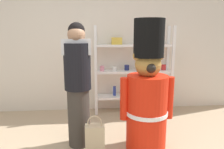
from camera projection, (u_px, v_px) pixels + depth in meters
The scene contains 5 objects.
back_wall at pixel (94, 44), 4.15m from camera, with size 6.40×0.12×2.60m, color silver.
merchandise_shelf at pixel (133, 68), 4.09m from camera, with size 1.48×0.35×1.65m.
teddy_bear_guard at pixel (147, 96), 2.74m from camera, with size 0.70×0.54×1.70m.
person_shopper at pixel (78, 84), 2.82m from camera, with size 0.37×0.35×1.66m.
shopping_bag at pixel (95, 139), 2.70m from camera, with size 0.24×0.14×0.52m.
Camera 1 is at (0.01, -2.00, 1.54)m, focal length 34.25 mm.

